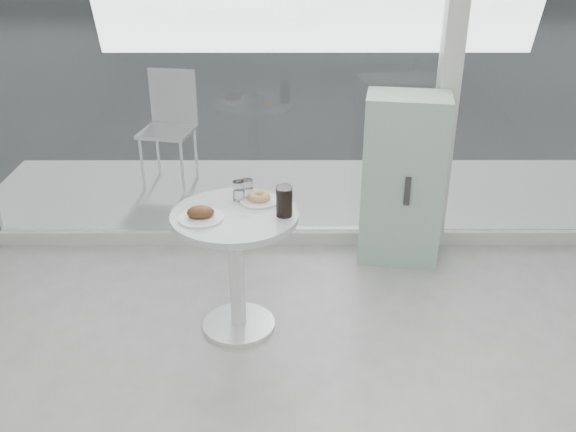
{
  "coord_description": "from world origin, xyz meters",
  "views": [
    {
      "loc": [
        -0.2,
        -1.33,
        2.33
      ],
      "look_at": [
        -0.2,
        1.7,
        0.85
      ],
      "focal_mm": 40.0,
      "sensor_mm": 36.0,
      "label": 1
    }
  ],
  "objects_px": {
    "mint_cabinet": "(403,180)",
    "cola_glass": "(284,202)",
    "patio_chair": "(170,121)",
    "plate_fritter": "(201,214)",
    "plate_donut": "(259,198)",
    "water_tumbler_a": "(239,192)",
    "main_table": "(236,248)",
    "water_tumbler_b": "(247,190)"
  },
  "relations": [
    {
      "from": "main_table",
      "to": "patio_chair",
      "type": "bearing_deg",
      "value": 108.55
    },
    {
      "from": "plate_donut",
      "to": "water_tumbler_a",
      "type": "bearing_deg",
      "value": 167.12
    },
    {
      "from": "cola_glass",
      "to": "plate_fritter",
      "type": "bearing_deg",
      "value": -174.77
    },
    {
      "from": "plate_fritter",
      "to": "water_tumbler_b",
      "type": "bearing_deg",
      "value": 49.15
    },
    {
      "from": "main_table",
      "to": "water_tumbler_a",
      "type": "bearing_deg",
      "value": 85.27
    },
    {
      "from": "mint_cabinet",
      "to": "cola_glass",
      "type": "height_order",
      "value": "mint_cabinet"
    },
    {
      "from": "main_table",
      "to": "plate_fritter",
      "type": "relative_size",
      "value": 3.06
    },
    {
      "from": "main_table",
      "to": "water_tumbler_a",
      "type": "height_order",
      "value": "water_tumbler_a"
    },
    {
      "from": "plate_donut",
      "to": "cola_glass",
      "type": "bearing_deg",
      "value": -51.63
    },
    {
      "from": "water_tumbler_a",
      "to": "cola_glass",
      "type": "distance_m",
      "value": 0.34
    },
    {
      "from": "patio_chair",
      "to": "plate_donut",
      "type": "height_order",
      "value": "patio_chair"
    },
    {
      "from": "main_table",
      "to": "plate_donut",
      "type": "bearing_deg",
      "value": 49.53
    },
    {
      "from": "patio_chair",
      "to": "main_table",
      "type": "bearing_deg",
      "value": -60.17
    },
    {
      "from": "water_tumbler_b",
      "to": "cola_glass",
      "type": "relative_size",
      "value": 0.66
    },
    {
      "from": "mint_cabinet",
      "to": "plate_donut",
      "type": "xyz_separation_m",
      "value": [
        -0.97,
        -0.72,
        0.19
      ]
    },
    {
      "from": "plate_donut",
      "to": "water_tumbler_a",
      "type": "distance_m",
      "value": 0.12
    },
    {
      "from": "water_tumbler_a",
      "to": "water_tumbler_b",
      "type": "distance_m",
      "value": 0.05
    },
    {
      "from": "water_tumbler_a",
      "to": "plate_fritter",
      "type": "bearing_deg",
      "value": -126.97
    },
    {
      "from": "water_tumbler_b",
      "to": "plate_fritter",
      "type": "bearing_deg",
      "value": -130.85
    },
    {
      "from": "patio_chair",
      "to": "water_tumbler_a",
      "type": "xyz_separation_m",
      "value": [
        0.75,
        -2.0,
        0.2
      ]
    },
    {
      "from": "cola_glass",
      "to": "water_tumbler_b",
      "type": "bearing_deg",
      "value": 133.59
    },
    {
      "from": "patio_chair",
      "to": "plate_fritter",
      "type": "bearing_deg",
      "value": -64.83
    },
    {
      "from": "mint_cabinet",
      "to": "water_tumbler_b",
      "type": "xyz_separation_m",
      "value": [
        -1.04,
        -0.68,
        0.22
      ]
    },
    {
      "from": "water_tumbler_a",
      "to": "cola_glass",
      "type": "bearing_deg",
      "value": -38.68
    },
    {
      "from": "main_table",
      "to": "plate_donut",
      "type": "height_order",
      "value": "plate_donut"
    },
    {
      "from": "mint_cabinet",
      "to": "plate_donut",
      "type": "bearing_deg",
      "value": -133.77
    },
    {
      "from": "main_table",
      "to": "mint_cabinet",
      "type": "relative_size",
      "value": 0.64
    },
    {
      "from": "mint_cabinet",
      "to": "plate_fritter",
      "type": "xyz_separation_m",
      "value": [
        -1.27,
        -0.95,
        0.2
      ]
    },
    {
      "from": "mint_cabinet",
      "to": "main_table",
      "type": "bearing_deg",
      "value": -131.93
    },
    {
      "from": "plate_donut",
      "to": "water_tumbler_b",
      "type": "relative_size",
      "value": 1.96
    },
    {
      "from": "patio_chair",
      "to": "plate_fritter",
      "type": "height_order",
      "value": "patio_chair"
    },
    {
      "from": "plate_donut",
      "to": "water_tumbler_b",
      "type": "xyz_separation_m",
      "value": [
        -0.07,
        0.05,
        0.03
      ]
    },
    {
      "from": "main_table",
      "to": "plate_fritter",
      "type": "height_order",
      "value": "plate_fritter"
    },
    {
      "from": "main_table",
      "to": "cola_glass",
      "type": "relative_size",
      "value": 4.37
    },
    {
      "from": "water_tumbler_a",
      "to": "cola_glass",
      "type": "height_order",
      "value": "cola_glass"
    },
    {
      "from": "patio_chair",
      "to": "water_tumbler_b",
      "type": "xyz_separation_m",
      "value": [
        0.79,
        -1.98,
        0.21
      ]
    },
    {
      "from": "patio_chair",
      "to": "water_tumbler_a",
      "type": "height_order",
      "value": "patio_chair"
    },
    {
      "from": "patio_chair",
      "to": "plate_fritter",
      "type": "relative_size",
      "value": 3.96
    },
    {
      "from": "main_table",
      "to": "mint_cabinet",
      "type": "xyz_separation_m",
      "value": [
        1.1,
        0.88,
        0.05
      ]
    },
    {
      "from": "mint_cabinet",
      "to": "patio_chair",
      "type": "relative_size",
      "value": 1.21
    },
    {
      "from": "cola_glass",
      "to": "patio_chair",
      "type": "bearing_deg",
      "value": 114.59
    },
    {
      "from": "mint_cabinet",
      "to": "cola_glass",
      "type": "distance_m",
      "value": 1.25
    }
  ]
}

